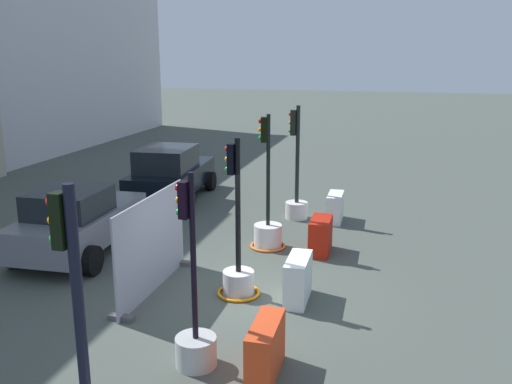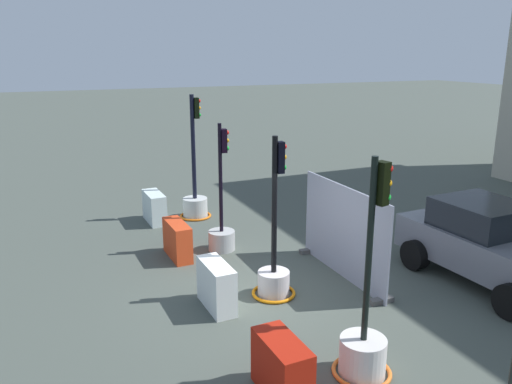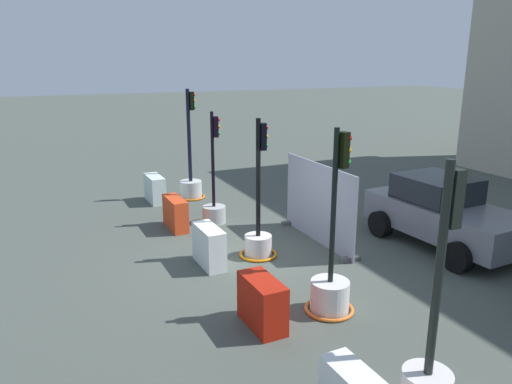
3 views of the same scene
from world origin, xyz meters
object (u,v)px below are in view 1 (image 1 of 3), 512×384
traffic_light_1 (195,334)px  car_black_sedan (170,173)px  construction_barrier_3 (321,236)px  construction_barrier_2 (298,279)px  traffic_light_3 (268,228)px  construction_barrier_1 (266,349)px  construction_barrier_4 (335,207)px  traffic_light_2 (238,270)px  traffic_light_4 (296,196)px  car_grey_saloon (77,221)px

traffic_light_1 → car_black_sedan: (9.28, 4.42, 0.34)m
construction_barrier_3 → construction_barrier_2: bearing=179.4°
construction_barrier_2 → traffic_light_3: bearing=24.7°
traffic_light_1 → construction_barrier_2: traffic_light_1 is taller
construction_barrier_1 → construction_barrier_4: 8.18m
construction_barrier_2 → traffic_light_2: bearing=91.5°
traffic_light_1 → construction_barrier_4: traffic_light_1 is taller
traffic_light_4 → construction_barrier_3: 2.92m
car_grey_saloon → traffic_light_2: bearing=-105.7°
traffic_light_3 → construction_barrier_3: (-0.05, -1.34, -0.08)m
traffic_light_3 → traffic_light_4: 2.65m
traffic_light_4 → construction_barrier_1: traffic_light_4 is taller
construction_barrier_2 → car_black_sedan: bearing=40.1°
construction_barrier_4 → car_black_sedan: bearing=79.1°
traffic_light_2 → car_grey_saloon: 4.59m
construction_barrier_1 → construction_barrier_4: size_ratio=1.09×
traffic_light_1 → construction_barrier_1: bearing=-88.6°
car_black_sedan → construction_barrier_1: bearing=-149.1°
construction_barrier_4 → traffic_light_1: bearing=171.9°
construction_barrier_2 → car_black_sedan: car_black_sedan is taller
car_grey_saloon → construction_barrier_1: bearing=-124.7°
traffic_light_2 → traffic_light_4: size_ratio=0.97×
traffic_light_1 → construction_barrier_3: (5.51, -1.14, -0.11)m
construction_barrier_2 → car_grey_saloon: 5.77m
traffic_light_2 → construction_barrier_1: size_ratio=2.75×
traffic_light_3 → construction_barrier_2: (-2.84, -1.31, -0.06)m
traffic_light_1 → car_grey_saloon: traffic_light_1 is taller
traffic_light_4 → construction_barrier_3: bearing=-157.4°
traffic_light_1 → traffic_light_3: size_ratio=0.93×
traffic_light_4 → construction_barrier_4: size_ratio=3.08×
construction_barrier_4 → traffic_light_2: bearing=167.0°
traffic_light_4 → construction_barrier_4: (0.01, -1.14, -0.27)m
construction_barrier_2 → construction_barrier_4: 5.49m
traffic_light_4 → construction_barrier_2: size_ratio=3.02×
traffic_light_3 → construction_barrier_3: traffic_light_3 is taller
traffic_light_1 → construction_barrier_2: bearing=-22.2°
traffic_light_1 → traffic_light_3: 5.56m
traffic_light_3 → car_black_sedan: 5.64m
traffic_light_1 → car_grey_saloon: (3.93, 4.52, 0.28)m
construction_barrier_2 → car_grey_saloon: size_ratio=0.27×
construction_barrier_2 → construction_barrier_3: bearing=-0.6°
traffic_light_4 → construction_barrier_3: (-2.69, -1.12, -0.25)m
construction_barrier_1 → traffic_light_4: bearing=7.7°
construction_barrier_2 → construction_barrier_4: construction_barrier_2 is taller
traffic_light_3 → construction_barrier_4: size_ratio=3.11×
traffic_light_2 → car_black_sedan: (6.60, 4.31, 0.36)m
traffic_light_4 → car_grey_saloon: traffic_light_4 is taller
traffic_light_1 → traffic_light_4: traffic_light_4 is taller
traffic_light_4 → construction_barrier_2: traffic_light_4 is taller
traffic_light_1 → traffic_light_2: 2.69m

